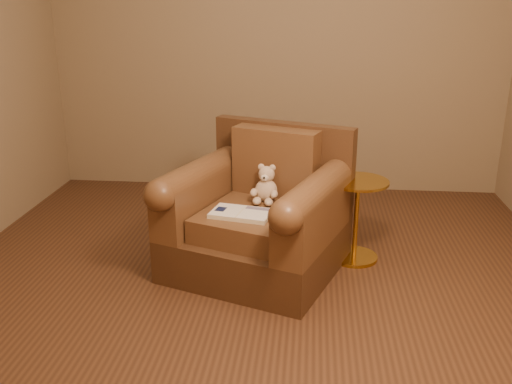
{
  "coord_description": "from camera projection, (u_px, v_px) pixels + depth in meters",
  "views": [
    {
      "loc": [
        0.32,
        -3.08,
        1.7
      ],
      "look_at": [
        -0.01,
        0.23,
        0.55
      ],
      "focal_mm": 40.0,
      "sensor_mm": 36.0,
      "label": 1
    }
  ],
  "objects": [
    {
      "name": "guidebook",
      "position": [
        241.0,
        213.0,
        3.47
      ],
      "size": [
        0.4,
        0.28,
        0.03
      ],
      "rotation": [
        0.0,
        0.0,
        -0.2
      ],
      "color": "beige",
      "rests_on": "armchair"
    },
    {
      "name": "side_table",
      "position": [
        356.0,
        217.0,
        3.79
      ],
      "size": [
        0.4,
        0.4,
        0.56
      ],
      "color": "gold",
      "rests_on": "floor"
    },
    {
      "name": "teddy_bear",
      "position": [
        266.0,
        188.0,
        3.69
      ],
      "size": [
        0.18,
        0.21,
        0.25
      ],
      "rotation": [
        0.0,
        0.0,
        -0.16
      ],
      "color": "#CAAC8D",
      "rests_on": "armchair"
    },
    {
      "name": "floor",
      "position": [
        254.0,
        289.0,
        3.48
      ],
      "size": [
        4.0,
        4.0,
        0.0
      ],
      "primitive_type": "plane",
      "color": "#4E2E1A",
      "rests_on": "ground"
    },
    {
      "name": "armchair",
      "position": [
        260.0,
        217.0,
        3.67
      ],
      "size": [
        1.26,
        1.23,
        0.89
      ],
      "rotation": [
        0.0,
        0.0,
        -0.35
      ],
      "color": "#462A17",
      "rests_on": "floor"
    }
  ]
}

